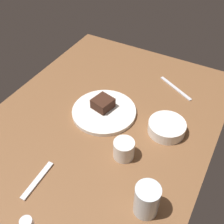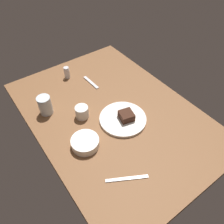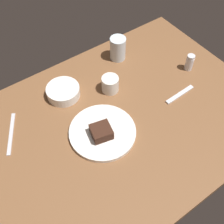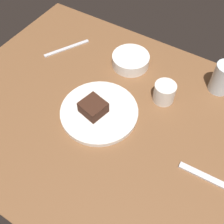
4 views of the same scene
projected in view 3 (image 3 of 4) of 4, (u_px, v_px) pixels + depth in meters
dining_table at (117, 123)px, 114.20cm from camera, size 120.00×84.00×3.00cm
dessert_plate at (103, 132)px, 108.87cm from camera, size 25.49×25.49×1.61cm
chocolate_cake_slice at (101, 132)px, 105.50cm from camera, size 8.77×8.56×4.12cm
salt_shaker at (190, 62)px, 127.62cm from camera, size 3.55×3.55×7.77cm
water_glass at (118, 48)px, 130.88cm from camera, size 7.31×7.31×10.92cm
side_bowl at (63, 92)px, 119.35cm from camera, size 13.83×13.83×4.35cm
coffee_cup at (110, 84)px, 120.23cm from camera, size 7.22×7.22×6.86cm
dessert_spoon at (180, 94)px, 120.83cm from camera, size 15.06×2.40×0.70cm
butter_knife at (11, 134)px, 109.10cm from camera, size 10.42×17.30×0.50cm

